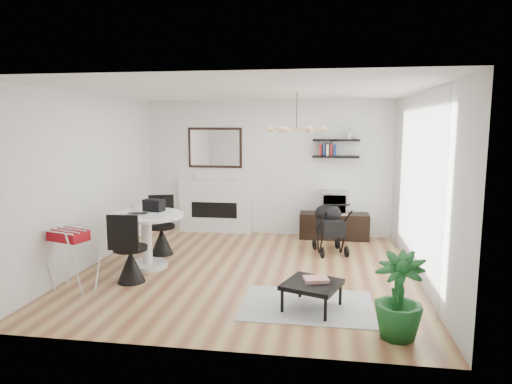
# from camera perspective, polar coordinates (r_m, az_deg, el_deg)

# --- Properties ---
(floor) EXTENTS (5.00, 5.00, 0.00)m
(floor) POSITION_cam_1_polar(r_m,az_deg,el_deg) (7.08, -1.05, -9.83)
(floor) COLOR brown
(floor) RESTS_ON ground
(ceiling) EXTENTS (5.00, 5.00, 0.00)m
(ceiling) POSITION_cam_1_polar(r_m,az_deg,el_deg) (6.74, -1.11, 12.53)
(ceiling) COLOR white
(ceiling) RESTS_ON wall_back
(wall_back) EXTENTS (5.00, 0.00, 5.00)m
(wall_back) POSITION_cam_1_polar(r_m,az_deg,el_deg) (9.24, 1.56, 3.03)
(wall_back) COLOR white
(wall_back) RESTS_ON floor
(wall_left) EXTENTS (0.00, 5.00, 5.00)m
(wall_left) POSITION_cam_1_polar(r_m,az_deg,el_deg) (7.61, -19.97, 1.37)
(wall_left) COLOR white
(wall_left) RESTS_ON floor
(wall_right) EXTENTS (0.00, 5.00, 5.00)m
(wall_right) POSITION_cam_1_polar(r_m,az_deg,el_deg) (6.82, 20.11, 0.60)
(wall_right) COLOR white
(wall_right) RESTS_ON floor
(sheer_curtain) EXTENTS (0.04, 3.60, 2.60)m
(sheer_curtain) POSITION_cam_1_polar(r_m,az_deg,el_deg) (6.99, 18.99, 0.84)
(sheer_curtain) COLOR white
(sheer_curtain) RESTS_ON wall_right
(fireplace) EXTENTS (1.50, 0.17, 2.16)m
(fireplace) POSITION_cam_1_polar(r_m,az_deg,el_deg) (9.45, -5.15, -0.95)
(fireplace) COLOR white
(fireplace) RESTS_ON floor
(shelf_lower) EXTENTS (0.90, 0.25, 0.04)m
(shelf_lower) POSITION_cam_1_polar(r_m,az_deg,el_deg) (9.02, 9.93, 4.37)
(shelf_lower) COLOR black
(shelf_lower) RESTS_ON wall_back
(shelf_upper) EXTENTS (0.90, 0.25, 0.04)m
(shelf_upper) POSITION_cam_1_polar(r_m,az_deg,el_deg) (9.00, 9.98, 6.40)
(shelf_upper) COLOR black
(shelf_upper) RESTS_ON wall_back
(pendant_lamp) EXTENTS (0.90, 0.90, 0.10)m
(pendant_lamp) POSITION_cam_1_polar(r_m,az_deg,el_deg) (6.94, 5.09, 7.83)
(pendant_lamp) COLOR tan
(pendant_lamp) RESTS_ON ceiling
(tv_console) EXTENTS (1.33, 0.47, 0.50)m
(tv_console) POSITION_cam_1_polar(r_m,az_deg,el_deg) (9.10, 9.73, -4.19)
(tv_console) COLOR black
(tv_console) RESTS_ON floor
(crt_tv) EXTENTS (0.50, 0.44, 0.44)m
(crt_tv) POSITION_cam_1_polar(r_m,az_deg,el_deg) (9.00, 9.77, -1.28)
(crt_tv) COLOR #B3B2B5
(crt_tv) RESTS_ON tv_console
(dining_table) EXTENTS (1.16, 1.16, 0.85)m
(dining_table) POSITION_cam_1_polar(r_m,az_deg,el_deg) (7.32, -13.51, -4.90)
(dining_table) COLOR white
(dining_table) RESTS_ON floor
(laptop) EXTENTS (0.31, 0.21, 0.02)m
(laptop) POSITION_cam_1_polar(r_m,az_deg,el_deg) (7.22, -14.66, -2.68)
(laptop) COLOR black
(laptop) RESTS_ON dining_table
(black_bag) EXTENTS (0.35, 0.26, 0.19)m
(black_bag) POSITION_cam_1_polar(r_m,az_deg,el_deg) (7.46, -12.65, -1.62)
(black_bag) COLOR black
(black_bag) RESTS_ON dining_table
(newspaper) EXTENTS (0.39, 0.35, 0.01)m
(newspaper) POSITION_cam_1_polar(r_m,az_deg,el_deg) (7.03, -12.62, -2.97)
(newspaper) COLOR beige
(newspaper) RESTS_ON dining_table
(drinking_glass) EXTENTS (0.06, 0.06, 0.09)m
(drinking_glass) POSITION_cam_1_polar(r_m,az_deg,el_deg) (7.55, -15.10, -1.96)
(drinking_glass) COLOR white
(drinking_glass) RESTS_ON dining_table
(chair_far) EXTENTS (0.52, 0.53, 1.01)m
(chair_far) POSITION_cam_1_polar(r_m,az_deg,el_deg) (8.05, -11.71, -5.40)
(chair_far) COLOR black
(chair_far) RESTS_ON floor
(chair_near) EXTENTS (0.48, 0.48, 1.01)m
(chair_near) POSITION_cam_1_polar(r_m,az_deg,el_deg) (6.73, -15.47, -8.26)
(chair_near) COLOR black
(chair_near) RESTS_ON floor
(drying_rack) EXTENTS (0.71, 0.69, 0.86)m
(drying_rack) POSITION_cam_1_polar(r_m,az_deg,el_deg) (6.64, -21.91, -7.60)
(drying_rack) COLOR white
(drying_rack) RESTS_ON floor
(stroller) EXTENTS (0.65, 0.84, 0.94)m
(stroller) POSITION_cam_1_polar(r_m,az_deg,el_deg) (8.08, 9.19, -4.67)
(stroller) COLOR black
(stroller) RESTS_ON floor
(rug) EXTENTS (1.62, 1.17, 0.01)m
(rug) POSITION_cam_1_polar(r_m,az_deg,el_deg) (5.84, 6.39, -13.88)
(rug) COLOR #A4A4A4
(rug) RESTS_ON floor
(coffee_table) EXTENTS (0.80, 0.80, 0.32)m
(coffee_table) POSITION_cam_1_polar(r_m,az_deg,el_deg) (5.65, 7.02, -11.50)
(coffee_table) COLOR black
(coffee_table) RESTS_ON rug
(magazines) EXTENTS (0.34, 0.29, 0.04)m
(magazines) POSITION_cam_1_polar(r_m,az_deg,el_deg) (5.69, 7.49, -10.77)
(magazines) COLOR #C73931
(magazines) RESTS_ON coffee_table
(potted_plant) EXTENTS (0.64, 0.64, 0.91)m
(potted_plant) POSITION_cam_1_polar(r_m,az_deg,el_deg) (5.07, 17.39, -12.31)
(potted_plant) COLOR #17501F
(potted_plant) RESTS_ON floor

